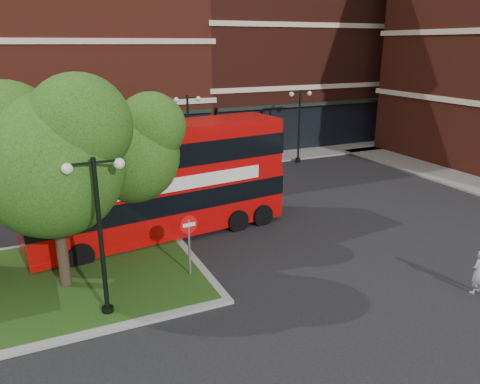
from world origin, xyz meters
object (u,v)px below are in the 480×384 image
woman (478,272)px  car_white (217,157)px  car_silver (154,165)px  bus (159,174)px

woman → car_white: woman is taller
car_silver → car_white: size_ratio=1.12×
bus → car_white: size_ratio=3.05×
car_white → bus: bearing=149.9°
car_white → woman: bearing=-172.6°
woman → car_white: 19.56m
car_silver → car_white: bearing=-79.5°
bus → car_white: bus is taller
bus → car_white: (6.72, 10.34, -2.16)m
bus → car_silver: size_ratio=2.73×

